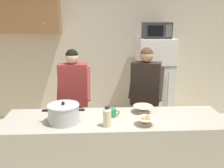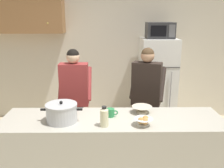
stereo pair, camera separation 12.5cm
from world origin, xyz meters
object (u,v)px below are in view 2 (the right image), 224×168
(bread_bowl, at_px, (144,121))
(coffee_mug, at_px, (111,113))
(empty_bowl, at_px, (142,109))
(microwave, at_px, (160,30))
(cooking_pot, at_px, (62,113))
(bottle_near_edge, at_px, (104,117))
(person_near_pot, at_px, (75,91))
(person_by_sink, at_px, (146,90))
(refrigerator, at_px, (157,83))

(bread_bowl, bearing_deg, coffee_mug, 144.22)
(empty_bowl, bearing_deg, microwave, 72.99)
(cooking_pot, bearing_deg, bottle_near_edge, -15.31)
(microwave, relative_size, person_near_pot, 0.30)
(bread_bowl, distance_m, empty_bowl, 0.36)
(bottle_near_edge, bearing_deg, bread_bowl, 1.14)
(person_near_pot, relative_size, empty_bowl, 6.69)
(cooking_pot, height_order, bread_bowl, cooking_pot)
(bread_bowl, bearing_deg, person_by_sink, 79.99)
(cooking_pot, distance_m, bottle_near_edge, 0.48)
(empty_bowl, bearing_deg, refrigerator, 73.20)
(person_by_sink, height_order, empty_bowl, person_by_sink)
(refrigerator, relative_size, microwave, 3.44)
(coffee_mug, xyz_separation_m, bottle_near_edge, (-0.07, -0.25, 0.06))
(microwave, height_order, person_by_sink, microwave)
(refrigerator, distance_m, person_by_sink, 1.10)
(cooking_pot, xyz_separation_m, coffee_mug, (0.53, 0.13, -0.05))
(bread_bowl, bearing_deg, microwave, 75.10)
(microwave, height_order, coffee_mug, microwave)
(microwave, height_order, person_near_pot, microwave)
(refrigerator, bearing_deg, bread_bowl, -104.75)
(cooking_pot, bearing_deg, person_by_sink, 40.42)
(person_near_pot, bearing_deg, microwave, 34.92)
(cooking_pot, bearing_deg, microwave, 53.34)
(empty_bowl, bearing_deg, coffee_mug, -163.64)
(empty_bowl, bearing_deg, cooking_pot, -165.34)
(person_near_pot, height_order, coffee_mug, person_near_pot)
(person_near_pot, height_order, bottle_near_edge, person_near_pot)
(bread_bowl, bearing_deg, empty_bowl, 85.39)
(microwave, xyz_separation_m, person_near_pot, (-1.40, -0.98, -0.80))
(person_by_sink, height_order, cooking_pot, person_by_sink)
(cooking_pot, relative_size, empty_bowl, 1.90)
(person_by_sink, bearing_deg, coffee_mug, -124.09)
(person_near_pot, distance_m, person_by_sink, 1.04)
(refrigerator, bearing_deg, person_near_pot, -144.48)
(microwave, distance_m, coffee_mug, 2.14)
(refrigerator, bearing_deg, cooking_pot, -126.35)
(microwave, xyz_separation_m, person_by_sink, (-0.36, -1.00, -0.79))
(person_near_pot, xyz_separation_m, bread_bowl, (0.86, -1.04, -0.02))
(person_by_sink, height_order, bread_bowl, person_by_sink)
(refrigerator, xyz_separation_m, coffee_mug, (-0.88, -1.79, 0.14))
(refrigerator, height_order, coffee_mug, refrigerator)
(refrigerator, height_order, empty_bowl, refrigerator)
(coffee_mug, bearing_deg, bottle_near_edge, -105.26)
(person_near_pot, xyz_separation_m, bottle_near_edge, (0.45, -1.05, 0.04))
(microwave, relative_size, empty_bowl, 2.01)
(person_by_sink, bearing_deg, person_near_pot, 178.83)
(refrigerator, height_order, bottle_near_edge, refrigerator)
(cooking_pot, distance_m, empty_bowl, 0.94)
(bread_bowl, distance_m, bottle_near_edge, 0.42)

